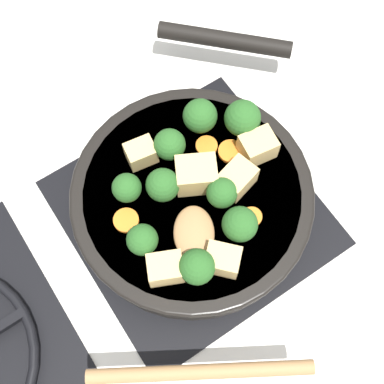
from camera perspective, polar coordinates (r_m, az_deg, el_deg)
ground_plane at (r=0.72m, az=-0.00°, el=-2.27°), size 2.40×2.40×0.00m
front_burner_grate at (r=0.71m, az=-0.00°, el=-1.94°), size 0.31×0.31×0.03m
skillet_pan at (r=0.67m, az=0.05°, el=-0.42°), size 0.40×0.39×0.05m
wooden_spoon at (r=0.60m, az=0.59°, el=-12.39°), size 0.24×0.22×0.02m
tofu_cube_center_large at (r=0.61m, az=3.28°, el=-7.22°), size 0.05×0.05×0.03m
tofu_cube_near_handle at (r=0.66m, az=6.81°, el=5.08°), size 0.04×0.05×0.03m
tofu_cube_east_chunk at (r=0.66m, az=-5.47°, el=4.16°), size 0.03×0.04×0.03m
tofu_cube_west_chunk at (r=0.64m, az=4.83°, el=1.45°), size 0.04×0.05×0.03m
tofu_cube_back_piece at (r=0.60m, az=-2.85°, el=-8.15°), size 0.05×0.05×0.03m
tofu_cube_front_piece at (r=0.64m, az=0.46°, el=1.85°), size 0.06×0.06×0.04m
broccoli_floret_near_spoon at (r=0.63m, az=-6.97°, el=0.42°), size 0.04×0.04×0.04m
broccoli_floret_center_top at (r=0.61m, az=5.13°, el=-3.45°), size 0.04×0.04×0.05m
broccoli_floret_east_rim at (r=0.60m, az=-5.33°, el=-5.10°), size 0.04×0.04×0.04m
broccoli_floret_west_rim at (r=0.65m, az=-2.40°, el=5.06°), size 0.04×0.04×0.05m
broccoli_floret_north_edge at (r=0.62m, az=-3.15°, el=0.73°), size 0.04×0.04×0.05m
broccoli_floret_south_cluster at (r=0.59m, az=0.53°, el=-7.98°), size 0.04×0.04×0.05m
broccoli_floret_mid_floret at (r=0.66m, az=0.86°, el=8.10°), size 0.04×0.04×0.05m
broccoli_floret_small_inner at (r=0.62m, az=3.20°, el=-0.11°), size 0.04×0.04×0.04m
broccoli_floret_tall_stem at (r=0.66m, az=5.40°, el=7.84°), size 0.05×0.05×0.05m
carrot_slice_orange_thin at (r=0.67m, az=1.57°, el=4.93°), size 0.03×0.03×0.01m
carrot_slice_near_center at (r=0.67m, az=4.15°, el=4.34°), size 0.03×0.03×0.01m
carrot_slice_edge_slice at (r=0.64m, az=6.40°, el=-2.65°), size 0.02×0.02×0.01m
carrot_slice_under_broccoli at (r=0.64m, az=-7.05°, el=-3.02°), size 0.03×0.03×0.01m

